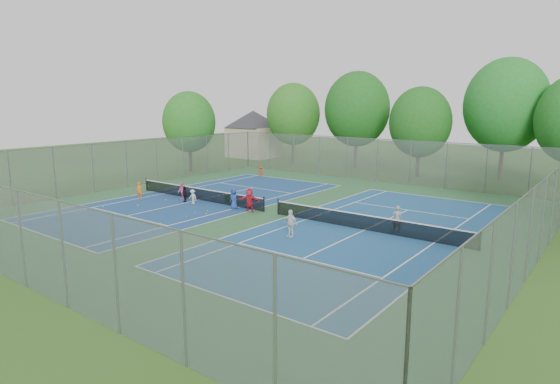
# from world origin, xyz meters

# --- Properties ---
(ground) EXTENTS (120.00, 120.00, 0.00)m
(ground) POSITION_xyz_m (0.00, 0.00, 0.00)
(ground) COLOR #30591B
(ground) RESTS_ON ground
(court_pad) EXTENTS (32.00, 32.00, 0.01)m
(court_pad) POSITION_xyz_m (0.00, 0.00, 0.01)
(court_pad) COLOR #2C5C35
(court_pad) RESTS_ON ground
(court_left) EXTENTS (10.97, 23.77, 0.01)m
(court_left) POSITION_xyz_m (-7.00, 0.00, 0.02)
(court_left) COLOR navy
(court_left) RESTS_ON court_pad
(court_right) EXTENTS (10.97, 23.77, 0.01)m
(court_right) POSITION_xyz_m (7.00, 0.00, 0.02)
(court_right) COLOR navy
(court_right) RESTS_ON court_pad
(net_left) EXTENTS (12.87, 0.10, 0.91)m
(net_left) POSITION_xyz_m (-7.00, 0.00, 0.46)
(net_left) COLOR black
(net_left) RESTS_ON ground
(net_right) EXTENTS (12.87, 0.10, 0.91)m
(net_right) POSITION_xyz_m (7.00, 0.00, 0.46)
(net_right) COLOR black
(net_right) RESTS_ON ground
(fence_north) EXTENTS (32.00, 0.10, 4.00)m
(fence_north) POSITION_xyz_m (0.00, 16.00, 2.00)
(fence_north) COLOR gray
(fence_north) RESTS_ON ground
(fence_south) EXTENTS (32.00, 0.10, 4.00)m
(fence_south) POSITION_xyz_m (0.00, -16.00, 2.00)
(fence_south) COLOR gray
(fence_south) RESTS_ON ground
(fence_west) EXTENTS (0.10, 32.00, 4.00)m
(fence_west) POSITION_xyz_m (-16.00, 0.00, 2.00)
(fence_west) COLOR gray
(fence_west) RESTS_ON ground
(fence_east) EXTENTS (0.10, 32.00, 4.00)m
(fence_east) POSITION_xyz_m (16.00, 0.00, 2.00)
(fence_east) COLOR gray
(fence_east) RESTS_ON ground
(house) EXTENTS (11.03, 11.03, 7.30)m
(house) POSITION_xyz_m (-22.00, 24.00, 4.21)
(house) COLOR #B7A88C
(house) RESTS_ON ground
(tree_nw) EXTENTS (6.40, 6.40, 9.58)m
(tree_nw) POSITION_xyz_m (-14.00, 22.00, 5.89)
(tree_nw) COLOR #443326
(tree_nw) RESTS_ON ground
(tree_nl) EXTENTS (7.20, 7.20, 10.69)m
(tree_nl) POSITION_xyz_m (-6.00, 23.00, 6.54)
(tree_nl) COLOR #443326
(tree_nl) RESTS_ON ground
(tree_nc) EXTENTS (6.00, 6.00, 8.85)m
(tree_nc) POSITION_xyz_m (2.00, 21.00, 5.39)
(tree_nc) COLOR #443326
(tree_nc) RESTS_ON ground
(tree_nr) EXTENTS (7.60, 7.60, 11.42)m
(tree_nr) POSITION_xyz_m (9.00, 24.00, 7.04)
(tree_nr) COLOR #443326
(tree_nr) RESTS_ON ground
(tree_side_w) EXTENTS (5.60, 5.60, 8.47)m
(tree_side_w) POSITION_xyz_m (-19.00, 10.00, 5.24)
(tree_side_w) COLOR #443326
(tree_side_w) RESTS_ON ground
(ball_crate) EXTENTS (0.47, 0.47, 0.33)m
(ball_crate) POSITION_xyz_m (-8.51, 0.65, 0.17)
(ball_crate) COLOR #193ABD
(ball_crate) RESTS_ON ground
(ball_hopper) EXTENTS (0.42, 0.42, 0.63)m
(ball_hopper) POSITION_xyz_m (-4.61, 0.61, 0.31)
(ball_hopper) COLOR #238333
(ball_hopper) RESTS_ON ground
(student_a) EXTENTS (0.56, 0.44, 1.33)m
(student_a) POSITION_xyz_m (-10.88, -2.53, 0.67)
(student_a) COLOR orange
(student_a) RESTS_ON ground
(student_b) EXTENTS (0.79, 0.72, 1.33)m
(student_b) POSITION_xyz_m (-8.16, -0.69, 0.67)
(student_b) COLOR #EB5B96
(student_b) RESTS_ON ground
(student_c) EXTENTS (0.72, 0.45, 1.06)m
(student_c) POSITION_xyz_m (-6.40, -1.17, 0.53)
(student_c) COLOR silver
(student_c) RESTS_ON ground
(student_d) EXTENTS (0.77, 0.48, 1.23)m
(student_d) POSITION_xyz_m (-7.29, -1.16, 0.61)
(student_d) COLOR black
(student_d) RESTS_ON ground
(student_e) EXTENTS (0.80, 0.62, 1.46)m
(student_e) POSITION_xyz_m (-2.83, -0.60, 0.73)
(student_e) COLOR navy
(student_e) RESTS_ON ground
(student_f) EXTENTS (1.58, 0.91, 1.63)m
(student_f) POSITION_xyz_m (-1.39, -0.60, 0.81)
(student_f) COLOR red
(student_f) RESTS_ON ground
(child_far_baseline) EXTENTS (0.80, 0.62, 1.09)m
(child_far_baseline) POSITION_xyz_m (-10.22, 11.28, 0.54)
(child_far_baseline) COLOR #B22819
(child_far_baseline) RESTS_ON ground
(instructor) EXTENTS (0.67, 0.55, 1.58)m
(instructor) POSITION_xyz_m (8.64, 0.73, 0.79)
(instructor) COLOR gray
(instructor) RESTS_ON ground
(teen_court_b) EXTENTS (0.93, 0.43, 1.55)m
(teen_court_b) POSITION_xyz_m (4.32, -3.74, 0.78)
(teen_court_b) COLOR silver
(teen_court_b) RESTS_ON ground
(tennis_ball_0) EXTENTS (0.07, 0.07, 0.07)m
(tennis_ball_0) POSITION_xyz_m (-7.92, -6.60, 0.03)
(tennis_ball_0) COLOR #D7F338
(tennis_ball_0) RESTS_ON ground
(tennis_ball_1) EXTENTS (0.07, 0.07, 0.07)m
(tennis_ball_1) POSITION_xyz_m (-3.99, -3.17, 0.03)
(tennis_ball_1) COLOR #AFC92E
(tennis_ball_1) RESTS_ON ground
(tennis_ball_2) EXTENTS (0.07, 0.07, 0.07)m
(tennis_ball_2) POSITION_xyz_m (-3.59, -6.35, 0.03)
(tennis_ball_2) COLOR #AAC72E
(tennis_ball_2) RESTS_ON ground
(tennis_ball_3) EXTENTS (0.07, 0.07, 0.07)m
(tennis_ball_3) POSITION_xyz_m (-8.88, -1.64, 0.03)
(tennis_ball_3) COLOR yellow
(tennis_ball_3) RESTS_ON ground
(tennis_ball_4) EXTENTS (0.07, 0.07, 0.07)m
(tennis_ball_4) POSITION_xyz_m (-10.60, -5.86, 0.03)
(tennis_ball_4) COLOR gold
(tennis_ball_4) RESTS_ON ground
(tennis_ball_5) EXTENTS (0.07, 0.07, 0.07)m
(tennis_ball_5) POSITION_xyz_m (-3.76, -2.25, 0.03)
(tennis_ball_5) COLOR #AECB2F
(tennis_ball_5) RESTS_ON ground
(tennis_ball_6) EXTENTS (0.07, 0.07, 0.07)m
(tennis_ball_6) POSITION_xyz_m (-3.20, -2.88, 0.03)
(tennis_ball_6) COLOR yellow
(tennis_ball_6) RESTS_ON ground
(tennis_ball_7) EXTENTS (0.07, 0.07, 0.07)m
(tennis_ball_7) POSITION_xyz_m (-3.67, -4.22, 0.03)
(tennis_ball_7) COLOR #CCD832
(tennis_ball_7) RESTS_ON ground
(tennis_ball_8) EXTENTS (0.07, 0.07, 0.07)m
(tennis_ball_8) POSITION_xyz_m (-2.75, -1.10, 0.03)
(tennis_ball_8) COLOR gold
(tennis_ball_8) RESTS_ON ground
(tennis_ball_9) EXTENTS (0.07, 0.07, 0.07)m
(tennis_ball_9) POSITION_xyz_m (-9.01, -4.08, 0.03)
(tennis_ball_9) COLOR #C0EC36
(tennis_ball_9) RESTS_ON ground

